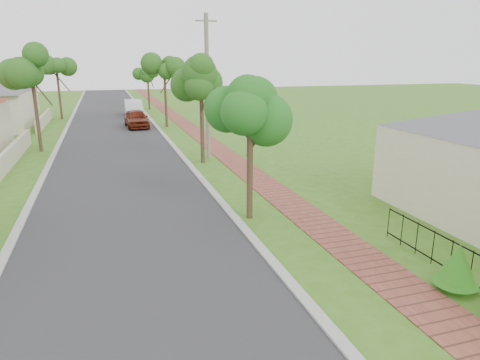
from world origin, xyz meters
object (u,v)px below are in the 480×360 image
parked_car_red (136,119)px  parked_car_white (134,108)px  utility_pole (207,88)px  near_tree (250,111)px

parked_car_red → parked_car_white: size_ratio=0.89×
parked_car_white → utility_pole: 21.89m
parked_car_white → near_tree: near_tree is taller
parked_car_red → utility_pole: utility_pole is taller
parked_car_white → utility_pole: bearing=-81.9°
parked_car_red → near_tree: size_ratio=0.90×
near_tree → parked_car_white: bearing=93.3°
parked_car_white → utility_pole: utility_pole is taller
parked_car_white → near_tree: bearing=-85.8°
parked_car_white → near_tree: size_ratio=1.01×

